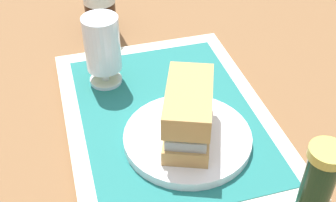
{
  "coord_description": "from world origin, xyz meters",
  "views": [
    {
      "loc": [
        -0.51,
        0.15,
        0.49
      ],
      "look_at": [
        0.0,
        0.0,
        0.05
      ],
      "focal_mm": 47.44,
      "sensor_mm": 36.0,
      "label": 1
    }
  ],
  "objects": [
    {
      "name": "ground_plane",
      "position": [
        0.0,
        0.0,
        0.0
      ],
      "size": [
        3.0,
        3.0,
        0.0
      ],
      "primitive_type": "plane",
      "color": "brown"
    },
    {
      "name": "tray",
      "position": [
        0.0,
        0.0,
        0.01
      ],
      "size": [
        0.44,
        0.32,
        0.02
      ],
      "primitive_type": "cube",
      "color": "beige",
      "rests_on": "ground_plane"
    },
    {
      "name": "placemat",
      "position": [
        0.0,
        0.0,
        0.02
      ],
      "size": [
        0.38,
        0.27,
        0.0
      ],
      "primitive_type": "cube",
      "color": "#1E6B66",
      "rests_on": "tray"
    },
    {
      "name": "plate",
      "position": [
        -0.07,
        -0.01,
        0.03
      ],
      "size": [
        0.19,
        0.19,
        0.01
      ],
      "primitive_type": "cylinder",
      "color": "white",
      "rests_on": "placemat"
    },
    {
      "name": "sandwich",
      "position": [
        -0.06,
        -0.01,
        0.08
      ],
      "size": [
        0.14,
        0.11,
        0.08
      ],
      "rotation": [
        0.0,
        0.0,
        -0.38
      ],
      "color": "tan",
      "rests_on": "plate"
    },
    {
      "name": "beer_glass",
      "position": [
        0.12,
        0.08,
        0.09
      ],
      "size": [
        0.06,
        0.06,
        0.12
      ],
      "color": "silver",
      "rests_on": "placemat"
    }
  ]
}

